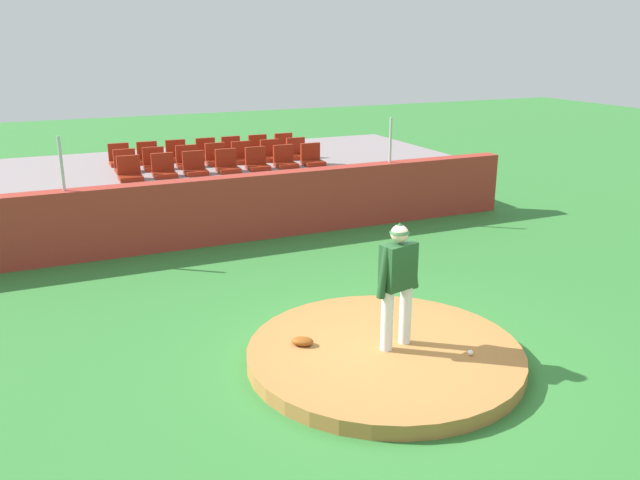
{
  "coord_description": "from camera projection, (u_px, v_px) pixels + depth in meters",
  "views": [
    {
      "loc": [
        -3.99,
        -6.82,
        4.15
      ],
      "look_at": [
        0.0,
        2.11,
        1.1
      ],
      "focal_mm": 36.69,
      "sensor_mm": 36.0,
      "label": 1
    }
  ],
  "objects": [
    {
      "name": "stadium_chair_19",
      "position": [
        259.0,
        149.0,
        16.76
      ],
      "size": [
        0.48,
        0.44,
        0.5
      ],
      "rotation": [
        0.0,
        0.0,
        3.14
      ],
      "color": "maroon",
      "rests_on": "bleacher_platform"
    },
    {
      "name": "stadium_chair_14",
      "position": [
        120.0,
        158.0,
        15.42
      ],
      "size": [
        0.48,
        0.44,
        0.5
      ],
      "rotation": [
        0.0,
        0.0,
        3.14
      ],
      "color": "maroon",
      "rests_on": "bleacher_platform"
    },
    {
      "name": "fence_post_right",
      "position": [
        391.0,
        140.0,
        14.79
      ],
      "size": [
        0.06,
        0.06,
        1.02
      ],
      "primitive_type": "cylinder",
      "color": "silver",
      "rests_on": "brick_barrier"
    },
    {
      "name": "stadium_chair_3",
      "position": [
        227.0,
        165.0,
        14.66
      ],
      "size": [
        0.48,
        0.44,
        0.5
      ],
      "rotation": [
        0.0,
        0.0,
        3.14
      ],
      "color": "maroon",
      "rests_on": "bleacher_platform"
    },
    {
      "name": "stadium_chair_10",
      "position": [
        217.0,
        158.0,
        15.47
      ],
      "size": [
        0.48,
        0.44,
        0.5
      ],
      "rotation": [
        0.0,
        0.0,
        3.14
      ],
      "color": "maroon",
      "rests_on": "bleacher_platform"
    },
    {
      "name": "fence_post_left",
      "position": [
        61.0,
        164.0,
        12.06
      ],
      "size": [
        0.06,
        0.06,
        1.02
      ],
      "primitive_type": "cylinder",
      "color": "silver",
      "rests_on": "brick_barrier"
    },
    {
      "name": "stadium_chair_5",
      "position": [
        285.0,
        160.0,
        15.2
      ],
      "size": [
        0.48,
        0.44,
        0.5
      ],
      "rotation": [
        0.0,
        0.0,
        3.14
      ],
      "color": "maroon",
      "rests_on": "bleacher_platform"
    },
    {
      "name": "stadium_chair_13",
      "position": [
        297.0,
        152.0,
        16.27
      ],
      "size": [
        0.48,
        0.44,
        0.5
      ],
      "rotation": [
        0.0,
        0.0,
        3.14
      ],
      "color": "maroon",
      "rests_on": "bleacher_platform"
    },
    {
      "name": "pitchers_mound",
      "position": [
        384.0,
        354.0,
        8.71
      ],
      "size": [
        3.67,
        3.67,
        0.2
      ],
      "primitive_type": "cylinder",
      "color": "#AB7139",
      "rests_on": "ground_plane"
    },
    {
      "name": "bleacher_platform",
      "position": [
        209.0,
        184.0,
        16.33
      ],
      "size": [
        11.74,
        4.36,
        1.24
      ],
      "primitive_type": "cube",
      "color": "gray",
      "rests_on": "ground_plane"
    },
    {
      "name": "stadium_chair_17",
      "position": [
        207.0,
        152.0,
        16.22
      ],
      "size": [
        0.48,
        0.44,
        0.5
      ],
      "rotation": [
        0.0,
        0.0,
        3.14
      ],
      "color": "maroon",
      "rests_on": "bleacher_platform"
    },
    {
      "name": "ground_plane",
      "position": [
        384.0,
        361.0,
        8.74
      ],
      "size": [
        60.0,
        60.0,
        0.0
      ],
      "primitive_type": "plane",
      "color": "#337A33"
    },
    {
      "name": "stadium_chair_12",
      "position": [
        271.0,
        154.0,
        16.0
      ],
      "size": [
        0.48,
        0.44,
        0.5
      ],
      "rotation": [
        0.0,
        0.0,
        3.14
      ],
      "color": "maroon",
      "rests_on": "bleacher_platform"
    },
    {
      "name": "stadium_chair_11",
      "position": [
        243.0,
        156.0,
        15.72
      ],
      "size": [
        0.48,
        0.44,
        0.5
      ],
      "rotation": [
        0.0,
        0.0,
        3.14
      ],
      "color": "maroon",
      "rests_on": "bleacher_platform"
    },
    {
      "name": "stadium_chair_4",
      "position": [
        257.0,
        162.0,
        14.93
      ],
      "size": [
        0.48,
        0.44,
        0.5
      ],
      "rotation": [
        0.0,
        0.0,
        3.14
      ],
      "color": "maroon",
      "rests_on": "bleacher_platform"
    },
    {
      "name": "stadium_chair_20",
      "position": [
        285.0,
        147.0,
        17.02
      ],
      "size": [
        0.48,
        0.44,
        0.5
      ],
      "rotation": [
        0.0,
        0.0,
        3.14
      ],
      "color": "maroon",
      "rests_on": "bleacher_platform"
    },
    {
      "name": "fielding_glove",
      "position": [
        302.0,
        341.0,
        8.74
      ],
      "size": [
        0.36,
        0.33,
        0.11
      ],
      "primitive_type": "ellipsoid",
      "rotation": [
        0.0,
        0.0,
        2.55
      ],
      "color": "#8F4614",
      "rests_on": "pitchers_mound"
    },
    {
      "name": "stadium_chair_15",
      "position": [
        148.0,
        156.0,
        15.66
      ],
      "size": [
        0.48,
        0.44,
        0.5
      ],
      "rotation": [
        0.0,
        0.0,
        3.14
      ],
      "color": "maroon",
      "rests_on": "bleacher_platform"
    },
    {
      "name": "stadium_chair_1",
      "position": [
        164.0,
        169.0,
        14.14
      ],
      "size": [
        0.48,
        0.44,
        0.5
      ],
      "rotation": [
        0.0,
        0.0,
        3.14
      ],
      "color": "maroon",
      "rests_on": "bleacher_platform"
    },
    {
      "name": "baseball",
      "position": [
        470.0,
        353.0,
        8.46
      ],
      "size": [
        0.07,
        0.07,
        0.07
      ],
      "primitive_type": "sphere",
      "color": "white",
      "rests_on": "pitchers_mound"
    },
    {
      "name": "stadium_chair_6",
      "position": [
        312.0,
        158.0,
        15.44
      ],
      "size": [
        0.48,
        0.44,
        0.5
      ],
      "rotation": [
        0.0,
        0.0,
        3.14
      ],
      "color": "maroon",
      "rests_on": "bleacher_platform"
    },
    {
      "name": "pitcher",
      "position": [
        398.0,
        276.0,
        8.44
      ],
      "size": [
        0.73,
        0.35,
        1.71
      ],
      "rotation": [
        0.0,
        0.0,
        0.24
      ],
      "color": "silver",
      "rests_on": "pitchers_mound"
    },
    {
      "name": "stadium_chair_9",
      "position": [
        187.0,
        160.0,
        15.16
      ],
      "size": [
        0.48,
        0.44,
        0.5
      ],
      "rotation": [
        0.0,
        0.0,
        3.14
      ],
      "color": "maroon",
      "rests_on": "bleacher_platform"
    },
    {
      "name": "stadium_chair_18",
      "position": [
        232.0,
        150.0,
        16.48
      ],
      "size": [
        0.48,
        0.44,
        0.5
      ],
      "rotation": [
        0.0,
        0.0,
        3.14
      ],
      "color": "maroon",
      "rests_on": "bleacher_platform"
    },
    {
      "name": "stadium_chair_8",
      "position": [
        155.0,
        163.0,
        14.89
      ],
      "size": [
        0.48,
        0.44,
        0.5
      ],
      "rotation": [
        0.0,
        0.0,
        3.14
      ],
      "color": "maroon",
      "rests_on": "bleacher_platform"
    },
    {
      "name": "stadium_chair_7",
      "position": [
        126.0,
        165.0,
        14.62
      ],
      "size": [
        0.48,
        0.44,
        0.5
      ],
      "rotation": [
        0.0,
        0.0,
        3.14
      ],
      "color": "maroon",
      "rests_on": "bleacher_platform"
    },
    {
      "name": "stadium_chair_16",
      "position": [
        177.0,
        154.0,
        15.93
      ],
      "size": [
        0.48,
        0.44,
        0.5
      ],
      "rotation": [
        0.0,
        0.0,
        3.14
      ],
      "color": "maroon",
      "rests_on": "bleacher_platform"
    },
    {
      "name": "stadium_chair_2",
      "position": [
        195.0,
        167.0,
        14.39
      ],
      "size": [
        0.48,
        0.44,
        0.5
      ],
      "rotation": [
        0.0,
        0.0,
        3.14
      ],
      "color": "maroon",
      "rests_on": "bleacher_platform"
    },
    {
      "name": "stadium_chair_0",
      "position": [
        130.0,
        172.0,
        13.83
      ],
      "size": [
        0.48,
        0.44,
        0.5
      ],
      "rotation": [
        0.0,
        0.0,
        3.14
      ],
      "color": "maroon",
      "rests_on": "bleacher_platform"
    },
    {
      "name": "brick_barrier",
      "position": [
        244.0,
        208.0,
        13.78
      ],
      "size": [
        12.84,
        0.4,
        1.39
      ],
      "primitive_type": "cube",
      "color": "#A33227",
      "rests_on": "ground_plane"
    }
  ]
}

